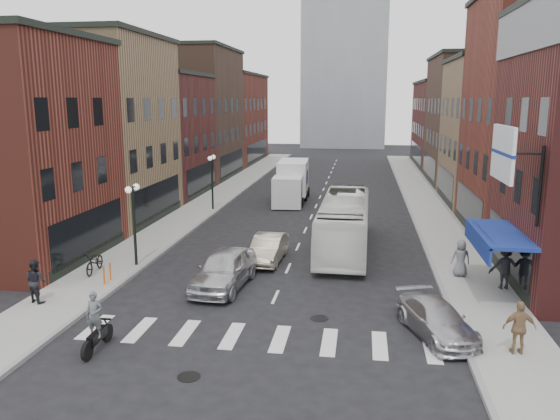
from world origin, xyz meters
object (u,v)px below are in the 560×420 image
object	(u,v)px
parked_bicycle	(95,262)
sedan_left_far	(268,248)
ped_right_a	(505,266)
curb_car	(437,320)
sedan_left_near	(224,269)
transit_bus	(344,223)
ped_right_b	(519,328)
ped_right_c	(461,258)
motorcycle_rider	(95,324)
streetlamp_far	(212,172)
bike_rack	(107,274)
box_truck	(292,182)
streetlamp_near	(133,210)
billboard_sign	(505,155)
ped_left_solo	(36,281)

from	to	relation	value
parked_bicycle	sedan_left_far	bearing A→B (deg)	18.01
ped_right_a	curb_car	bearing A→B (deg)	53.51
curb_car	sedan_left_near	bearing A→B (deg)	136.81
transit_bus	curb_car	size ratio (longest dim) A/B	2.61
curb_car	ped_right_a	bearing A→B (deg)	36.24
sedan_left_far	sedan_left_near	bearing A→B (deg)	-104.16
ped_right_b	ped_right_c	distance (m)	7.83
motorcycle_rider	sedan_left_far	xyz separation A→B (m)	(3.83, 10.81, -0.28)
streetlamp_far	ped_right_b	distance (m)	26.61
parked_bicycle	bike_rack	bearing A→B (deg)	-52.40
curb_car	box_truck	bearing A→B (deg)	89.26
parked_bicycle	sedan_left_near	bearing A→B (deg)	-12.64
sedan_left_near	streetlamp_near	bearing A→B (deg)	161.46
bike_rack	ped_right_c	bearing A→B (deg)	11.86
ped_right_b	ped_right_c	world-z (taller)	ped_right_b
parked_bicycle	ped_right_a	xyz separation A→B (m)	(18.42, 0.53, 0.48)
billboard_sign	ped_left_solo	size ratio (longest dim) A/B	2.11
box_truck	ped_right_a	world-z (taller)	box_truck
curb_car	ped_right_a	size ratio (longest dim) A/B	2.08
billboard_sign	ped_right_a	size ratio (longest dim) A/B	1.87
transit_bus	sedan_left_far	xyz separation A→B (m)	(-3.75, -2.78, -0.81)
billboard_sign	motorcycle_rider	bearing A→B (deg)	-158.67
curb_car	ped_right_b	xyz separation A→B (m)	(2.36, -1.32, 0.43)
streetlamp_near	curb_car	distance (m)	14.98
streetlamp_far	motorcycle_rider	bearing A→B (deg)	-84.02
ped_right_b	bike_rack	bearing A→B (deg)	-18.60
bike_rack	ped_right_a	xyz separation A→B (m)	(17.19, 1.82, 0.59)
bike_rack	parked_bicycle	xyz separation A→B (m)	(-1.22, 1.28, 0.10)
motorcycle_rider	curb_car	distance (m)	11.55
sedan_left_far	ped_right_c	world-z (taller)	ped_right_c
parked_bicycle	transit_bus	bearing A→B (deg)	22.47
billboard_sign	motorcycle_rider	xyz separation A→B (m)	(-13.60, -5.31, -5.17)
billboard_sign	transit_bus	bearing A→B (deg)	126.02
ped_right_c	curb_car	bearing A→B (deg)	69.57
streetlamp_far	bike_rack	bearing A→B (deg)	-90.69
ped_right_c	parked_bicycle	bearing A→B (deg)	2.36
box_truck	sedan_left_near	xyz separation A→B (m)	(-0.33, -20.56, -0.76)
bike_rack	transit_bus	distance (m)	12.66
streetlamp_far	parked_bicycle	world-z (taller)	streetlamp_far
streetlamp_far	sedan_left_far	bearing A→B (deg)	-62.61
transit_bus	ped_left_solo	size ratio (longest dim) A/B	6.11
box_truck	transit_bus	bearing A→B (deg)	-73.95
motorcycle_rider	ped_right_c	distance (m)	16.07
streetlamp_far	box_truck	size ratio (longest dim) A/B	0.55
sedan_left_near	ped_right_a	world-z (taller)	ped_right_a
bike_rack	curb_car	distance (m)	14.13
bike_rack	transit_bus	size ratio (longest dim) A/B	0.07
sedan_left_far	curb_car	size ratio (longest dim) A/B	1.00
sedan_left_near	curb_car	world-z (taller)	sedan_left_near
ped_right_a	box_truck	bearing A→B (deg)	-61.01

